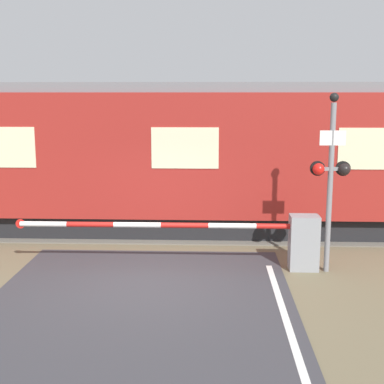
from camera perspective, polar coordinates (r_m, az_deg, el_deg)
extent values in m
plane|color=#6B6047|center=(10.69, -4.76, -9.47)|extent=(80.00, 80.00, 0.00)
cube|color=#666056|center=(14.66, -2.78, -3.86)|extent=(36.00, 3.20, 0.03)
cube|color=#595451|center=(13.95, -3.05, -4.34)|extent=(36.00, 0.08, 0.10)
cube|color=#595451|center=(15.34, -2.55, -2.96)|extent=(36.00, 0.08, 0.10)
cube|color=black|center=(14.55, -0.43, -2.80)|extent=(14.75, 2.51, 0.60)
cube|color=maroon|center=(14.24, -0.44, 4.39)|extent=(16.04, 2.96, 3.06)
cube|color=slate|center=(14.16, -0.45, 11.05)|extent=(15.72, 2.72, 0.24)
cube|color=beige|center=(13.26, 18.70, 4.39)|extent=(1.60, 0.02, 0.98)
cube|color=beige|center=(12.74, -0.76, 4.71)|extent=(1.60, 0.02, 0.98)
cube|color=beige|center=(13.70, -19.57, 4.51)|extent=(1.60, 0.02, 0.98)
cube|color=gray|center=(11.43, 11.84, -5.30)|extent=(0.60, 0.44, 1.16)
cylinder|color=gray|center=(11.34, 11.90, -3.62)|extent=(0.16, 0.16, 0.18)
cylinder|color=red|center=(11.26, 9.40, -3.63)|extent=(1.00, 0.11, 0.11)
cylinder|color=white|center=(11.18, 4.32, -3.62)|extent=(1.00, 0.11, 0.11)
cylinder|color=red|center=(11.19, -0.79, -3.58)|extent=(1.00, 0.11, 0.11)
cylinder|color=white|center=(11.29, -5.86, -3.51)|extent=(1.00, 0.11, 0.11)
cylinder|color=red|center=(11.47, -10.80, -3.42)|extent=(1.00, 0.11, 0.11)
cylinder|color=white|center=(11.73, -15.55, -3.30)|extent=(1.00, 0.11, 0.11)
cylinder|color=red|center=(11.90, -17.84, -3.24)|extent=(0.20, 0.02, 0.20)
cylinder|color=gray|center=(11.16, 14.49, 0.29)|extent=(0.11, 0.11, 3.47)
cube|color=gray|center=(11.10, 14.59, 2.40)|extent=(0.63, 0.07, 0.07)
sphere|color=red|center=(11.00, 13.35, 2.39)|extent=(0.24, 0.24, 0.24)
sphere|color=black|center=(11.10, 15.93, 2.34)|extent=(0.24, 0.24, 0.24)
cylinder|color=black|center=(11.10, 13.24, 2.47)|extent=(0.30, 0.06, 0.30)
cylinder|color=black|center=(11.21, 15.80, 2.43)|extent=(0.30, 0.06, 0.30)
cube|color=white|center=(10.99, 14.79, 5.59)|extent=(0.51, 0.02, 0.29)
sphere|color=black|center=(10.99, 14.94, 9.73)|extent=(0.18, 0.18, 0.18)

